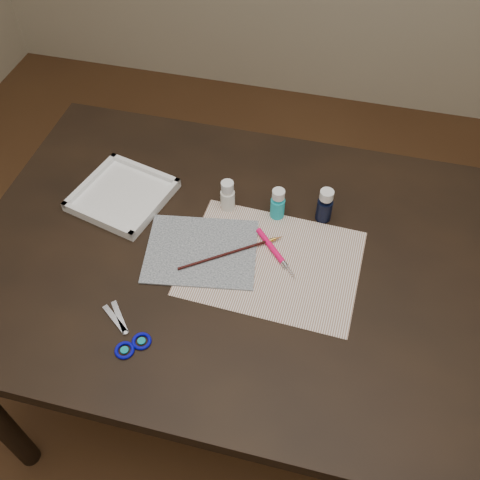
% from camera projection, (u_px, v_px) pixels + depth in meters
% --- Properties ---
extents(ground, '(3.50, 3.50, 0.02)m').
position_uv_depth(ground, '(240.00, 388.00, 1.86)').
color(ground, '#422614').
rests_on(ground, ground).
extents(table, '(1.30, 0.90, 0.75)m').
position_uv_depth(table, '(240.00, 332.00, 1.57)').
color(table, black).
rests_on(table, ground).
extents(paper, '(0.42, 0.32, 0.00)m').
position_uv_depth(paper, '(272.00, 263.00, 1.26)').
color(paper, white).
rests_on(paper, table).
extents(canvas, '(0.29, 0.25, 0.00)m').
position_uv_depth(canvas, '(201.00, 251.00, 1.28)').
color(canvas, black).
rests_on(canvas, paper).
extents(paint_bottle_white, '(0.05, 0.05, 0.09)m').
position_uv_depth(paint_bottle_white, '(228.00, 196.00, 1.34)').
color(paint_bottle_white, white).
rests_on(paint_bottle_white, table).
extents(paint_bottle_cyan, '(0.04, 0.04, 0.09)m').
position_uv_depth(paint_bottle_cyan, '(278.00, 204.00, 1.32)').
color(paint_bottle_cyan, '#1AB7C6').
rests_on(paint_bottle_cyan, table).
extents(paint_bottle_navy, '(0.05, 0.05, 0.09)m').
position_uv_depth(paint_bottle_navy, '(325.00, 205.00, 1.31)').
color(paint_bottle_navy, black).
rests_on(paint_bottle_navy, table).
extents(paintbrush, '(0.22, 0.16, 0.01)m').
position_uv_depth(paintbrush, '(232.00, 252.00, 1.27)').
color(paintbrush, black).
rests_on(paintbrush, canvas).
extents(craft_knife, '(0.13, 0.13, 0.01)m').
position_uv_depth(craft_knife, '(276.00, 253.00, 1.27)').
color(craft_knife, '#FF0B5C').
rests_on(craft_knife, paper).
extents(scissors, '(0.18, 0.16, 0.01)m').
position_uv_depth(scissors, '(120.00, 329.00, 1.14)').
color(scissors, silver).
rests_on(scissors, table).
extents(palette_tray, '(0.27, 0.27, 0.03)m').
position_uv_depth(palette_tray, '(123.00, 195.00, 1.38)').
color(palette_tray, white).
rests_on(palette_tray, table).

